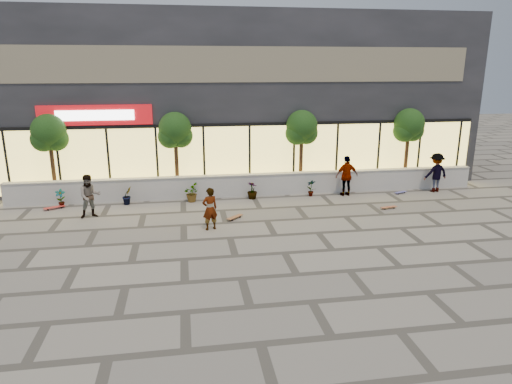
{
  "coord_description": "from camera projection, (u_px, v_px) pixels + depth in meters",
  "views": [
    {
      "loc": [
        -3.12,
        -13.58,
        5.93
      ],
      "look_at": [
        -0.49,
        2.93,
        1.3
      ],
      "focal_mm": 32.0,
      "sensor_mm": 36.0,
      "label": 1
    }
  ],
  "objects": [
    {
      "name": "tree_midwest",
      "position": [
        175.0,
        132.0,
        20.98
      ],
      "size": [
        1.6,
        1.5,
        3.92
      ],
      "color": "#402617",
      "rests_on": "ground"
    },
    {
      "name": "skater_right_near",
      "position": [
        347.0,
        176.0,
        21.38
      ],
      "size": [
        1.16,
        0.59,
        1.91
      ],
      "primitive_type": "imported",
      "rotation": [
        0.0,
        0.0,
        3.26
      ],
      "color": "silver",
      "rests_on": "ground"
    },
    {
      "name": "skateboard_right_far",
      "position": [
        401.0,
        192.0,
        21.94
      ],
      "size": [
        0.72,
        0.43,
        0.08
      ],
      "rotation": [
        0.0,
        0.0,
        0.38
      ],
      "color": "#57569E",
      "rests_on": "ground"
    },
    {
      "name": "skateboard_left",
      "position": [
        54.0,
        207.0,
        19.53
      ],
      "size": [
        0.87,
        0.59,
        0.1
      ],
      "rotation": [
        0.0,
        0.0,
        0.48
      ],
      "color": "red",
      "rests_on": "ground"
    },
    {
      "name": "ground",
      "position": [
        285.0,
        253.0,
        14.98
      ],
      "size": [
        80.0,
        80.0,
        0.0
      ],
      "primitive_type": "plane",
      "color": "gray",
      "rests_on": "ground"
    },
    {
      "name": "skater_right_far",
      "position": [
        436.0,
        173.0,
        22.07
      ],
      "size": [
        1.32,
        0.88,
        1.9
      ],
      "primitive_type": "imported",
      "rotation": [
        0.0,
        0.0,
        3.29
      ],
      "color": "maroon",
      "rests_on": "ground"
    },
    {
      "name": "shrub_b",
      "position": [
        127.0,
        196.0,
        20.14
      ],
      "size": [
        0.57,
        0.57,
        0.81
      ],
      "primitive_type": "imported",
      "rotation": [
        0.0,
        0.0,
        0.82
      ],
      "color": "#193511",
      "rests_on": "ground"
    },
    {
      "name": "shrub_c",
      "position": [
        191.0,
        193.0,
        20.57
      ],
      "size": [
        0.68,
        0.77,
        0.81
      ],
      "primitive_type": "imported",
      "rotation": [
        0.0,
        0.0,
        1.64
      ],
      "color": "#193511",
      "rests_on": "ground"
    },
    {
      "name": "tree_east",
      "position": [
        409.0,
        127.0,
        22.73
      ],
      "size": [
        1.6,
        1.5,
        3.92
      ],
      "color": "#402617",
      "rests_on": "ground"
    },
    {
      "name": "tree_mideast",
      "position": [
        302.0,
        130.0,
        21.89
      ],
      "size": [
        1.6,
        1.5,
        3.92
      ],
      "color": "#402617",
      "rests_on": "ground"
    },
    {
      "name": "shrub_d",
      "position": [
        252.0,
        190.0,
        20.99
      ],
      "size": [
        0.64,
        0.64,
        0.81
      ],
      "primitive_type": "imported",
      "rotation": [
        0.0,
        0.0,
        2.46
      ],
      "color": "#193511",
      "rests_on": "ground"
    },
    {
      "name": "planter_wall",
      "position": [
        253.0,
        185.0,
        21.5
      ],
      "size": [
        22.0,
        0.42,
        1.04
      ],
      "color": "#BBB9B2",
      "rests_on": "ground"
    },
    {
      "name": "tree_west",
      "position": [
        49.0,
        135.0,
        20.14
      ],
      "size": [
        1.6,
        1.5,
        3.92
      ],
      "color": "#402617",
      "rests_on": "ground"
    },
    {
      "name": "retail_building",
      "position": [
        238.0,
        97.0,
        25.73
      ],
      "size": [
        24.0,
        9.17,
        8.5
      ],
      "color": "#222327",
      "rests_on": "ground"
    },
    {
      "name": "shrub_a",
      "position": [
        61.0,
        198.0,
        19.72
      ],
      "size": [
        0.43,
        0.29,
        0.81
      ],
      "primitive_type": "imported",
      "color": "#193511",
      "rests_on": "ground"
    },
    {
      "name": "skateboard_center",
      "position": [
        235.0,
        217.0,
        18.29
      ],
      "size": [
        0.74,
        0.73,
        0.1
      ],
      "rotation": [
        0.0,
        0.0,
        0.77
      ],
      "color": "brown",
      "rests_on": "ground"
    },
    {
      "name": "shrub_e",
      "position": [
        311.0,
        188.0,
        21.42
      ],
      "size": [
        0.46,
        0.35,
        0.81
      ],
      "primitive_type": "imported",
      "rotation": [
        0.0,
        0.0,
        3.28
      ],
      "color": "#193511",
      "rests_on": "ground"
    },
    {
      "name": "skater_left",
      "position": [
        90.0,
        196.0,
        18.29
      ],
      "size": [
        1.01,
        0.88,
        1.77
      ],
      "primitive_type": "imported",
      "rotation": [
        0.0,
        0.0,
        0.27
      ],
      "color": "tan",
      "rests_on": "ground"
    },
    {
      "name": "skateboard_right_near",
      "position": [
        389.0,
        207.0,
        19.6
      ],
      "size": [
        0.78,
        0.34,
        0.09
      ],
      "rotation": [
        0.0,
        0.0,
        0.2
      ],
      "color": "brown",
      "rests_on": "ground"
    },
    {
      "name": "skater_center",
      "position": [
        210.0,
        209.0,
        16.92
      ],
      "size": [
        0.68,
        0.56,
        1.62
      ],
      "primitive_type": "imported",
      "rotation": [
        0.0,
        0.0,
        3.47
      ],
      "color": "silver",
      "rests_on": "ground"
    }
  ]
}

